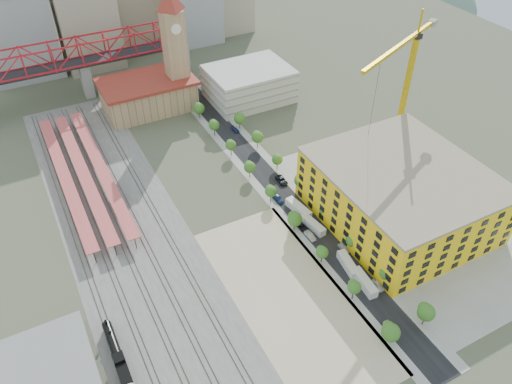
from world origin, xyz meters
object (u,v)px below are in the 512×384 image
site_trailer_a (364,283)px  site_trailer_c (313,225)px  site_trailer_d (298,209)px  car_0 (390,328)px  construction_building (401,194)px  site_trailer_b (348,264)px  tower_crane (406,72)px  clock_tower (174,39)px  locomotive (116,352)px

site_trailer_a → site_trailer_c: (0.00, 25.80, -0.06)m
site_trailer_d → car_0: site_trailer_d is taller
construction_building → site_trailer_b: size_ratio=5.33×
site_trailer_b → car_0: bearing=-88.8°
tower_crane → site_trailer_a: (-47.72, -47.07, -31.05)m
construction_building → car_0: construction_building is taller
site_trailer_a → site_trailer_d: size_ratio=0.96×
clock_tower → locomotive: (-58.00, -107.59, -26.81)m
clock_tower → tower_crane: 90.18m
construction_building → site_trailer_d: 31.83m
clock_tower → site_trailer_c: bearing=-85.0°
clock_tower → site_trailer_a: bearing=-86.1°
site_trailer_d → car_0: (-3.00, -49.11, -0.61)m
site_trailer_c → site_trailer_d: bearing=82.0°
site_trailer_a → site_trailer_d: (0.00, 34.39, 0.06)m
site_trailer_d → car_0: 49.21m
construction_building → site_trailer_c: size_ratio=5.39×
locomotive → site_trailer_a: 66.80m
site_trailer_c → car_0: (-3.00, -40.52, -0.49)m
clock_tower → site_trailer_a: (8.00, -117.87, -27.35)m
car_0 → site_trailer_c: bearing=93.1°
locomotive → site_trailer_a: locomotive is taller
locomotive → site_trailer_b: locomotive is taller
clock_tower → construction_building: bearing=-71.2°
site_trailer_a → site_trailer_b: (0.00, 7.58, -0.05)m
site_trailer_c → car_0: size_ratio=2.01×
locomotive → tower_crane: tower_crane is taller
site_trailer_c → car_0: bearing=-102.2°
clock_tower → car_0: 135.59m
construction_building → site_trailer_c: (-26.00, 7.92, -8.12)m
site_trailer_b → car_0: (-3.00, -22.30, -0.50)m
site_trailer_d → site_trailer_a: bearing=-98.1°
clock_tower → car_0: bearing=-87.8°
tower_crane → site_trailer_d: size_ratio=5.11×
site_trailer_d → clock_tower: bearing=87.4°
tower_crane → site_trailer_a: 73.87m
site_trailer_c → site_trailer_d: size_ratio=0.91×
site_trailer_b → site_trailer_c: 18.22m
locomotive → site_trailer_d: 70.27m
construction_building → site_trailer_b: bearing=-158.4°
construction_building → locomotive: bearing=-175.3°
car_0 → tower_crane: bearing=57.9°
construction_building → site_trailer_a: bearing=-145.5°
site_trailer_b → tower_crane: bearing=48.5°
tower_crane → car_0: (-50.72, -61.79, -31.60)m
locomotive → site_trailer_d: bearing=20.1°
locomotive → site_trailer_c: locomotive is taller
site_trailer_a → site_trailer_c: bearing=94.9°
site_trailer_d → locomotive: bearing=-168.0°
clock_tower → car_0: size_ratio=11.10×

